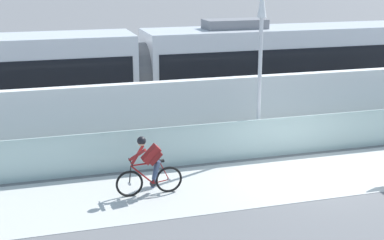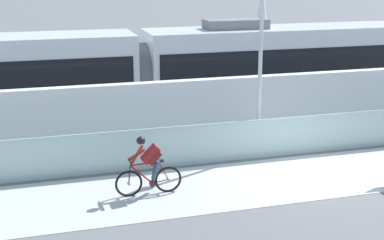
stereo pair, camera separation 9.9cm
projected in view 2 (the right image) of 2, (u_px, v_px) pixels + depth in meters
The scene contains 9 objects.
ground_plane at pixel (315, 175), 15.75m from camera, with size 200.00×200.00×0.00m, color slate.
bike_path_deck at pixel (315, 175), 15.75m from camera, with size 32.00×3.20×0.01m, color beige.
glass_parapet at pixel (288, 136), 17.30m from camera, with size 32.00×0.05×1.24m, color #ADC6C1.
concrete_barrier_wall at pixel (266, 107), 18.83m from camera, with size 32.00×0.36×2.22m, color white.
tram_rail_near at pixel (239, 120), 21.42m from camera, with size 32.00×0.08×0.01m, color #595654.
tram_rail_far at pixel (227, 111), 22.75m from camera, with size 32.00×0.08×0.01m, color #595654.
tram at pixel (140, 74), 20.58m from camera, with size 22.56×2.54×3.81m.
cyclist_on_bike at pixel (149, 166), 14.25m from camera, with size 1.77×0.58×1.61m.
lamp_post_antenna at pixel (261, 51), 16.61m from camera, with size 0.28×0.28×5.20m.
Camera 2 is at (-7.49, -13.17, 5.80)m, focal length 51.49 mm.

